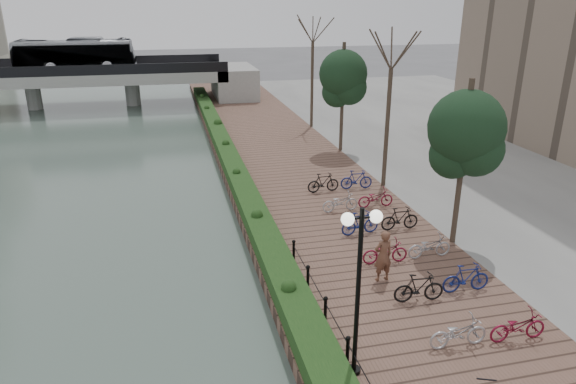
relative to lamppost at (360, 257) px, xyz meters
name	(u,v)px	position (x,y,z in m)	size (l,w,h in m)	color
promenade	(303,186)	(2.58, 14.94, -3.60)	(8.00, 75.00, 0.50)	brown
inland_pavement	(557,166)	(18.58, 14.94, -3.60)	(24.00, 75.00, 0.50)	slate
hedge	(234,167)	(-0.82, 17.44, -3.05)	(1.10, 56.00, 0.60)	black
chain_fence	(361,375)	(-0.02, -0.56, -3.00)	(0.10, 14.10, 0.70)	black
lamppost	(360,257)	(0.00, 0.00, 0.00)	(1.02, 0.32, 4.62)	black
pedestrian	(383,256)	(2.58, 4.24, -2.42)	(0.68, 0.45, 1.86)	brown
bicycle_parking	(394,235)	(4.08, 6.62, -2.88)	(2.40, 14.69, 1.00)	#B0B0B5
street_trees	(417,142)	(6.58, 10.12, -0.16)	(3.20, 37.12, 6.80)	#34291F
bridge	(40,73)	(-15.56, 42.44, -0.48)	(36.00, 10.77, 6.50)	gray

